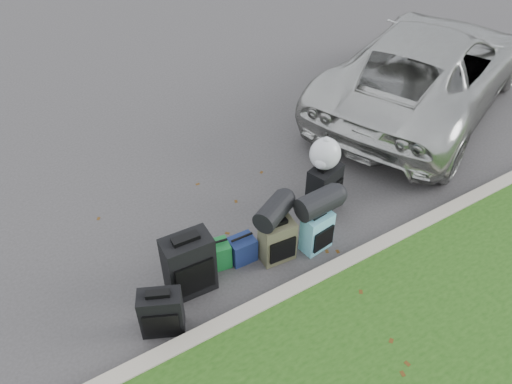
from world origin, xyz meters
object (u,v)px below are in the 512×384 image
suitcase_large_black_right (324,189)px  tote_navy (242,249)px  suitcase_large_black_left (189,265)px  suv (427,68)px  suitcase_teal (317,232)px  tote_green (217,255)px  suitcase_olive (277,241)px  suitcase_small_black (161,312)px

suitcase_large_black_right → tote_navy: bearing=172.8°
suitcase_large_black_left → tote_navy: bearing=9.1°
suv → suitcase_teal: (-3.61, -1.80, -0.45)m
suitcase_teal → tote_green: bearing=154.9°
suitcase_large_black_right → tote_green: size_ratio=2.01×
suitcase_olive → suitcase_large_black_right: 1.10m
suitcase_teal → suitcase_large_black_right: (0.51, 0.54, 0.07)m
suitcase_olive → tote_navy: 0.43m
suitcase_small_black → tote_green: (0.90, 0.49, -0.11)m
tote_green → tote_navy: 0.31m
suv → suitcase_olive: 4.46m
suitcase_teal → suitcase_large_black_right: suitcase_large_black_right is taller
suv → suitcase_small_black: 6.01m
suitcase_large_black_left → tote_green: 0.49m
suv → suitcase_olive: bearing=89.0°
suitcase_large_black_left → tote_green: suitcase_large_black_left is taller
suitcase_large_black_left → suitcase_teal: bearing=-5.3°
suitcase_olive → suitcase_small_black: bearing=-166.7°
suv → suitcase_large_black_left: 5.43m
tote_green → tote_navy: (0.30, -0.07, -0.01)m
suitcase_large_black_left → suitcase_large_black_right: (2.09, 0.31, -0.05)m
suitcase_olive → suitcase_teal: bearing=-7.3°
tote_green → tote_navy: bearing=-4.6°
suitcase_olive → suitcase_teal: size_ratio=1.05×
suv → suitcase_teal: bearing=93.1°
tote_navy → suitcase_large_black_right: bearing=11.3°
suv → tote_green: 5.01m
suitcase_large_black_left → suitcase_large_black_right: suitcase_large_black_left is taller
suitcase_small_black → suitcase_teal: bearing=28.6°
tote_green → suitcase_teal: bearing=-9.0°
suitcase_small_black → suitcase_large_black_left: 0.61m
suv → tote_green: bearing=83.2°
suitcase_large_black_left → tote_navy: (0.72, 0.08, -0.22)m
suv → tote_navy: size_ratio=15.81×
tote_green → suitcase_olive: bearing=-12.9°
suitcase_large_black_left → tote_green: bearing=22.9°
suitcase_olive → tote_navy: bearing=157.1°
suitcase_teal → suv: bearing=19.4°
suitcase_teal → suitcase_olive: bearing=160.4°
suitcase_small_black → tote_navy: size_ratio=1.69×
suv → tote_navy: bearing=85.1°
suv → suitcase_teal: size_ratio=9.70×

